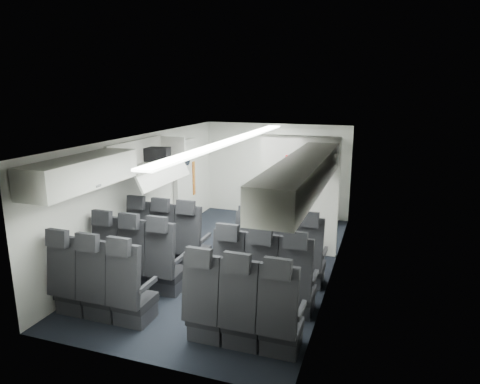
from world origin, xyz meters
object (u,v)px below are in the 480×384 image
Objects in this scene: seat_row_rear at (168,301)px; boarding_door at (185,183)px; seat_row_mid at (198,272)px; seat_row_front at (221,250)px; carry_on_bag at (158,155)px; flight_attendant at (273,199)px; galley_unit at (315,180)px.

seat_row_rear is 4.25m from boarding_door.
seat_row_front is at bearing 90.00° from seat_row_mid.
carry_on_bag reaches higher than seat_row_mid.
seat_row_rear is at bearing -67.13° from boarding_door.
flight_attendant is at bearing 25.50° from carry_on_bag.
boarding_door reaches higher than seat_row_front.
carry_on_bag reaches higher than seat_row_front.
carry_on_bag is (-1.45, 1.53, 1.39)m from seat_row_mid.
boarding_door is 1.99m from flight_attendant.
seat_row_rear is at bearing -90.00° from seat_row_mid.
seat_row_mid is (0.00, -0.90, 0.00)m from seat_row_front.
galley_unit is at bearing 77.12° from seat_row_mid.
flight_attendant is at bearing 80.19° from seat_row_front.
seat_row_front and seat_row_rear have the same top height.
seat_row_rear is 3.81m from flight_attendant.
carry_on_bag is at bearing 120.80° from seat_row_rear.
flight_attendant is 2.45m from carry_on_bag.
seat_row_rear is 5.17m from galley_unit.
seat_row_rear is 1.75× the size of galley_unit.
boarding_door reaches higher than flight_attendant.
flight_attendant is 3.79× the size of carry_on_bag.
galley_unit is 3.65m from carry_on_bag.
carry_on_bag reaches higher than galley_unit.
seat_row_rear is 1.79× the size of boarding_door.
flight_attendant is (0.34, 1.97, 0.38)m from seat_row_front.
flight_attendant reaches higher than seat_row_mid.
flight_attendant is at bearing -3.31° from boarding_door.
seat_row_mid is at bearing 179.25° from flight_attendant.
flight_attendant is (-0.61, -1.28, -0.16)m from galley_unit.
galley_unit reaches higher than flight_attendant.
carry_on_bag is at bearing 132.97° from flight_attendant.
seat_row_mid is 2.11× the size of flight_attendant.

